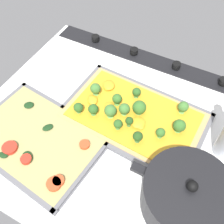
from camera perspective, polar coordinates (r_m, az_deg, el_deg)
The scene contains 7 objects.
ground_plane at distance 75.81cm, azimuth 0.57°, elevation -3.50°, with size 78.26×66.95×3.00cm, color white.
stove_control_panel at distance 92.82cm, azimuth 9.27°, elevation 11.11°, with size 75.13×7.00×2.60cm.
baking_tray_front at distance 75.91cm, azimuth 4.79°, elevation -1.17°, with size 41.85×27.67×1.30cm.
broccoli_pizza at distance 74.63cm, azimuth 4.40°, elevation -0.38°, with size 39.32×25.13×5.76cm.
baking_tray_back at distance 74.53cm, azimuth -16.14°, elevation -5.72°, with size 37.98×29.14×1.30cm.
veggie_pizza_back at distance 73.69cm, azimuth -16.30°, elevation -5.82°, with size 35.33×26.48×1.90cm.
cooking_pot at distance 62.35cm, azimuth 15.88°, elevation -17.37°, with size 26.62×19.81×12.11cm.
Camera 1 is at (-18.63, 37.13, 61.91)cm, focal length 41.61 mm.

